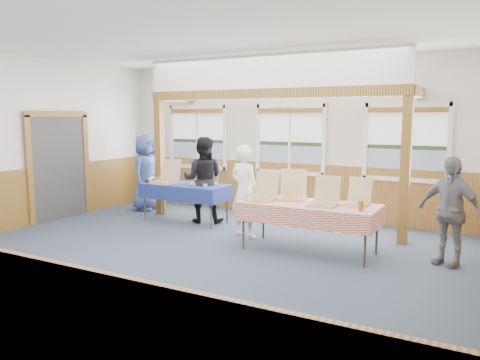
% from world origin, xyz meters
% --- Properties ---
extents(floor, '(8.00, 8.00, 0.00)m').
position_xyz_m(floor, '(0.00, 0.00, 0.00)').
color(floor, '#293542').
rests_on(floor, ground).
extents(ceiling, '(8.00, 8.00, 0.00)m').
position_xyz_m(ceiling, '(0.00, 0.00, 3.20)').
color(ceiling, white).
rests_on(ceiling, wall_back).
extents(wall_back, '(8.00, 0.00, 8.00)m').
position_xyz_m(wall_back, '(0.00, 3.50, 1.60)').
color(wall_back, silver).
rests_on(wall_back, floor).
extents(wall_left, '(0.00, 8.00, 8.00)m').
position_xyz_m(wall_left, '(-4.00, 0.00, 1.60)').
color(wall_left, silver).
rests_on(wall_left, floor).
extents(wainscot_back, '(7.98, 0.05, 1.10)m').
position_xyz_m(wainscot_back, '(0.00, 3.48, 0.55)').
color(wainscot_back, brown).
rests_on(wainscot_back, floor).
extents(wainscot_left, '(0.05, 6.98, 1.10)m').
position_xyz_m(wainscot_left, '(-3.98, 0.00, 0.55)').
color(wainscot_left, brown).
rests_on(wainscot_left, floor).
extents(cased_opening, '(0.06, 1.30, 2.10)m').
position_xyz_m(cased_opening, '(-3.96, 0.90, 1.05)').
color(cased_opening, '#373737').
rests_on(cased_opening, wall_left).
extents(window_left, '(1.56, 0.10, 1.46)m').
position_xyz_m(window_left, '(-2.30, 3.46, 1.68)').
color(window_left, white).
rests_on(window_left, wall_back).
extents(window_mid, '(1.56, 0.10, 1.46)m').
position_xyz_m(window_mid, '(0.00, 3.46, 1.68)').
color(window_mid, white).
rests_on(window_mid, wall_back).
extents(window_right, '(1.56, 0.10, 1.46)m').
position_xyz_m(window_right, '(2.30, 3.46, 1.68)').
color(window_right, white).
rests_on(window_right, wall_back).
extents(post_left, '(0.15, 0.15, 2.40)m').
position_xyz_m(post_left, '(-2.50, 2.30, 1.20)').
color(post_left, '#543312').
rests_on(post_left, floor).
extents(post_right, '(0.15, 0.15, 2.40)m').
position_xyz_m(post_right, '(2.50, 2.30, 1.20)').
color(post_right, '#543312').
rests_on(post_right, floor).
extents(cross_beam, '(5.15, 0.18, 0.18)m').
position_xyz_m(cross_beam, '(0.00, 2.30, 2.49)').
color(cross_beam, '#543312').
rests_on(cross_beam, post_left).
extents(table_left, '(1.89, 1.26, 0.76)m').
position_xyz_m(table_left, '(-1.55, 1.88, 0.70)').
color(table_left, '#373737').
rests_on(table_left, floor).
extents(table_right, '(2.26, 1.52, 0.76)m').
position_xyz_m(table_right, '(1.31, 1.12, 0.71)').
color(table_right, '#373737').
rests_on(table_right, floor).
extents(pizza_box_a, '(0.43, 0.52, 0.46)m').
position_xyz_m(pizza_box_a, '(-1.95, 1.78, 0.83)').
color(pizza_box_a, tan).
rests_on(pizza_box_a, table_left).
extents(pizza_box_b, '(0.44, 0.52, 0.44)m').
position_xyz_m(pizza_box_b, '(-1.20, 2.05, 0.82)').
color(pizza_box_b, tan).
rests_on(pizza_box_b, table_left).
extents(pizza_box_c, '(0.43, 0.51, 0.44)m').
position_xyz_m(pizza_box_c, '(0.56, 1.02, 0.82)').
color(pizza_box_c, tan).
rests_on(pizza_box_c, table_right).
extents(pizza_box_d, '(0.56, 0.62, 0.46)m').
position_xyz_m(pizza_box_d, '(0.95, 1.31, 0.83)').
color(pizza_box_d, tan).
rests_on(pizza_box_d, table_right).
extents(pizza_box_e, '(0.41, 0.49, 0.43)m').
position_xyz_m(pizza_box_e, '(1.56, 1.04, 0.82)').
color(pizza_box_e, tan).
rests_on(pizza_box_e, table_right).
extents(pizza_box_f, '(0.45, 0.51, 0.41)m').
position_xyz_m(pizza_box_f, '(1.97, 1.26, 0.82)').
color(pizza_box_f, tan).
rests_on(pizza_box_f, table_right).
extents(veggie_tray, '(0.42, 0.42, 0.09)m').
position_xyz_m(veggie_tray, '(-2.30, 1.88, 0.79)').
color(veggie_tray, black).
rests_on(veggie_tray, table_left).
extents(drink_glass, '(0.07, 0.07, 0.15)m').
position_xyz_m(drink_glass, '(2.16, 0.87, 0.83)').
color(drink_glass, '#966219').
rests_on(drink_glass, table_right).
extents(woman_white, '(0.65, 0.49, 1.60)m').
position_xyz_m(woman_white, '(0.03, 1.40, 0.80)').
color(woman_white, white).
rests_on(woman_white, floor).
extents(woman_black, '(0.99, 0.89, 1.68)m').
position_xyz_m(woman_black, '(-1.24, 2.05, 0.84)').
color(woman_black, black).
rests_on(woman_black, floor).
extents(man_blue, '(0.69, 0.91, 1.68)m').
position_xyz_m(man_blue, '(-3.02, 2.43, 0.84)').
color(man_blue, '#3A4D91').
rests_on(man_blue, floor).
extents(person_grey, '(0.98, 0.70, 1.54)m').
position_xyz_m(person_grey, '(3.25, 1.45, 0.77)').
color(person_grey, slate).
rests_on(person_grey, floor).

